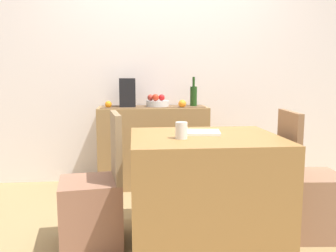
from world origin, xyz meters
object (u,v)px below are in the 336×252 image
object	(u,v)px
sideboard_console	(153,147)
chair_near_window	(93,206)
coffee_cup	(181,130)
open_book	(200,132)
coffee_maker	(128,93)
dining_table	(204,188)
wine_bottle	(194,96)
chair_by_corner	(309,199)
fruit_bowl	(158,103)

from	to	relation	value
sideboard_console	chair_near_window	bearing A→B (deg)	-110.54
coffee_cup	open_book	bearing A→B (deg)	50.11
sideboard_console	coffee_maker	bearing A→B (deg)	180.00
dining_table	coffee_cup	bearing A→B (deg)	-151.36
coffee_maker	open_book	world-z (taller)	coffee_maker
open_book	coffee_cup	world-z (taller)	coffee_cup
open_book	chair_near_window	size ratio (longest dim) A/B	0.31
wine_bottle	chair_near_window	bearing A→B (deg)	-125.12
chair_by_corner	coffee_cup	bearing A→B (deg)	-174.07
chair_near_window	chair_by_corner	world-z (taller)	same
sideboard_console	chair_near_window	world-z (taller)	chair_near_window
sideboard_console	fruit_bowl	xyz separation A→B (m)	(0.05, 0.00, 0.45)
dining_table	open_book	xyz separation A→B (m)	(-0.02, 0.09, 0.38)
coffee_maker	dining_table	size ratio (longest dim) A/B	0.29
open_book	coffee_cup	distance (m)	0.25
dining_table	chair_by_corner	xyz separation A→B (m)	(0.76, 0.00, -0.10)
sideboard_console	wine_bottle	world-z (taller)	wine_bottle
coffee_maker	coffee_cup	world-z (taller)	coffee_maker
coffee_maker	chair_near_window	distance (m)	1.48
wine_bottle	sideboard_console	bearing A→B (deg)	-180.00
fruit_bowl	coffee_maker	world-z (taller)	coffee_maker
coffee_cup	chair_by_corner	distance (m)	1.08
chair_near_window	chair_by_corner	size ratio (longest dim) A/B	1.00
fruit_bowl	coffee_cup	xyz separation A→B (m)	(0.06, -1.38, -0.07)
sideboard_console	coffee_cup	xyz separation A→B (m)	(0.11, -1.38, 0.38)
fruit_bowl	open_book	xyz separation A→B (m)	(0.21, -1.19, -0.11)
sideboard_console	dining_table	world-z (taller)	sideboard_console
wine_bottle	dining_table	bearing A→B (deg)	-96.07
coffee_maker	coffee_cup	size ratio (longest dim) A/B	2.70
chair_by_corner	dining_table	bearing A→B (deg)	-179.90
coffee_maker	fruit_bowl	bearing A→B (deg)	0.00
coffee_maker	chair_near_window	world-z (taller)	coffee_maker
wine_bottle	coffee_cup	world-z (taller)	wine_bottle
dining_table	coffee_cup	xyz separation A→B (m)	(-0.18, -0.10, 0.42)
wine_bottle	chair_near_window	distance (m)	1.71
chair_by_corner	open_book	bearing A→B (deg)	173.63
wine_bottle	open_book	xyz separation A→B (m)	(-0.16, -1.19, -0.19)
fruit_bowl	open_book	size ratio (longest dim) A/B	0.82
sideboard_console	coffee_maker	size ratio (longest dim) A/B	3.81
chair_near_window	chair_by_corner	bearing A→B (deg)	-0.03
dining_table	chair_by_corner	size ratio (longest dim) A/B	1.11
coffee_maker	open_book	size ratio (longest dim) A/B	1.04
fruit_bowl	open_book	bearing A→B (deg)	-79.81
open_book	dining_table	bearing A→B (deg)	-67.76
coffee_maker	open_book	distance (m)	1.32
open_book	chair_near_window	distance (m)	0.89
fruit_bowl	coffee_maker	xyz separation A→B (m)	(-0.30, 0.00, 0.11)
coffee_maker	dining_table	world-z (taller)	coffee_maker
fruit_bowl	coffee_cup	bearing A→B (deg)	-87.53
sideboard_console	fruit_bowl	size ratio (longest dim) A/B	4.82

